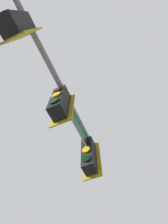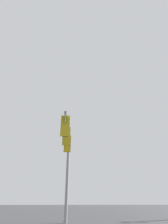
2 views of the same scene
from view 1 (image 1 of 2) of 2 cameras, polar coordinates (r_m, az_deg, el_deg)
The scene contains 1 object.
signal_pole_near at distance 3.19m, azimuth -22.86°, elevation 21.07°, with size 6.40×0.68×6.57m.
Camera 1 is at (-4.17, -9.96, 1.68)m, focal length 28.00 mm.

